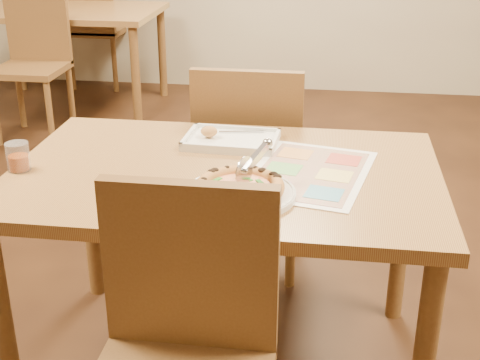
# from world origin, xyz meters

# --- Properties ---
(dining_table) EXTENTS (1.30, 0.85, 0.72)m
(dining_table) POSITION_xyz_m (0.00, 0.00, 0.63)
(dining_table) COLOR olive
(dining_table) RESTS_ON ground
(chair_near) EXTENTS (0.42, 0.42, 0.47)m
(chair_near) POSITION_xyz_m (0.00, -0.60, 0.57)
(chair_near) COLOR brown
(chair_near) RESTS_ON ground
(chair_far) EXTENTS (0.42, 0.42, 0.47)m
(chair_far) POSITION_xyz_m (-0.00, 0.60, 0.57)
(chair_far) COLOR brown
(chair_far) RESTS_ON ground
(bg_table) EXTENTS (1.30, 0.85, 0.72)m
(bg_table) POSITION_xyz_m (-1.60, 2.80, 0.63)
(bg_table) COLOR olive
(bg_table) RESTS_ON ground
(bg_chair_near) EXTENTS (0.42, 0.42, 0.47)m
(bg_chair_near) POSITION_xyz_m (-1.60, 2.20, 0.57)
(bg_chair_near) COLOR brown
(bg_chair_near) RESTS_ON ground
(bg_chair_far) EXTENTS (0.42, 0.42, 0.47)m
(bg_chair_far) POSITION_xyz_m (-1.60, 3.30, 0.57)
(bg_chair_far) COLOR brown
(bg_chair_far) RESTS_ON ground
(plate) EXTENTS (0.41, 0.41, 0.02)m
(plate) POSITION_xyz_m (0.07, -0.18, 0.73)
(plate) COLOR silver
(plate) RESTS_ON dining_table
(pizza) EXTENTS (0.25, 0.25, 0.04)m
(pizza) POSITION_xyz_m (0.07, -0.18, 0.75)
(pizza) COLOR #C08741
(pizza) RESTS_ON plate
(pizza_cutter) EXTENTS (0.08, 0.15, 0.10)m
(pizza_cutter) POSITION_xyz_m (0.10, -0.15, 0.81)
(pizza_cutter) COLOR silver
(pizza_cutter) RESTS_ON pizza
(appetizer_tray) EXTENTS (0.32, 0.22, 0.06)m
(appetizer_tray) POSITION_xyz_m (-0.02, 0.23, 0.73)
(appetizer_tray) COLOR silver
(appetizer_tray) RESTS_ON dining_table
(glass_tumbler) EXTENTS (0.07, 0.07, 0.09)m
(glass_tumbler) POSITION_xyz_m (-0.62, -0.09, 0.76)
(glass_tumbler) COLOR maroon
(glass_tumbler) RESTS_ON dining_table
(menu) EXTENTS (0.42, 0.53, 0.00)m
(menu) POSITION_xyz_m (0.25, 0.01, 0.72)
(menu) COLOR white
(menu) RESTS_ON dining_table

